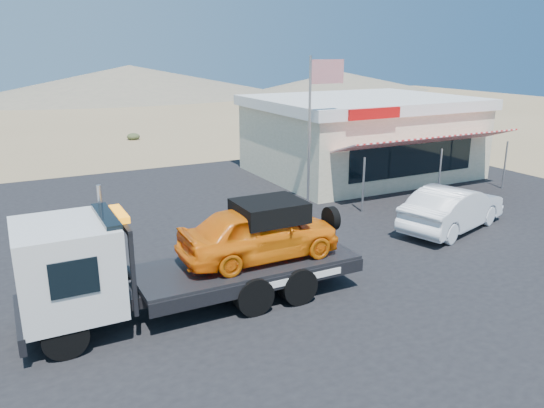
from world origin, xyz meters
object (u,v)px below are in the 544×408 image
object	(u,v)px
tow_truck	(189,253)
jerky_store	(360,135)
flagpole	(315,116)
white_sedan	(453,208)

from	to	relation	value
tow_truck	jerky_store	size ratio (longest dim) A/B	0.79
flagpole	tow_truck	bearing A→B (deg)	-140.85
white_sedan	jerky_store	size ratio (longest dim) A/B	0.46
jerky_store	flagpole	xyz separation A→B (m)	(-5.57, -4.47, 1.77)
tow_truck	jerky_store	bearing A→B (deg)	38.99
flagpole	white_sedan	bearing A→B (deg)	-54.47
flagpole	jerky_store	bearing A→B (deg)	38.79
tow_truck	white_sedan	xyz separation A→B (m)	(10.26, 1.42, -0.67)
white_sedan	jerky_store	world-z (taller)	jerky_store
white_sedan	jerky_store	distance (m)	9.26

